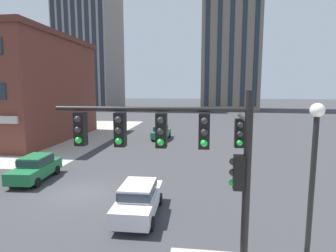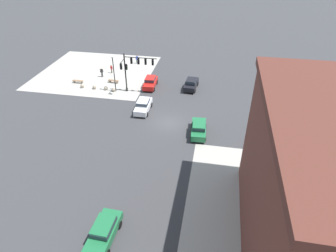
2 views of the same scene
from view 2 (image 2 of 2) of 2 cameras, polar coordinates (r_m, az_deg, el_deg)
The scene contains 19 objects.
ground_plane at distance 38.58m, azimuth 0.15°, elevation 0.63°, with size 320.00×320.00×0.00m, color #38383A.
sidewalk_corner_slab at distance 55.33m, azimuth -13.85°, elevation 10.33°, with size 20.00×19.00×0.02m, color #A8A399.
traffic_signal_main at distance 44.97m, azimuth -7.00°, elevation 11.48°, with size 5.21×2.09×6.17m.
bollard_sphere_curb_a at distance 47.31m, azimuth -10.68°, elevation 7.07°, with size 0.62×0.62×0.62m, color gray.
bollard_sphere_curb_b at distance 48.07m, azimuth -12.16°, elevation 7.33°, with size 0.62×0.62×0.62m, color gray.
bollard_sphere_curb_c at distance 48.80m, azimuth -14.32°, elevation 7.44°, with size 0.62×0.62×0.62m, color gray.
bollard_sphere_curb_d at distance 49.77m, azimuth -16.55°, elevation 7.61°, with size 0.62×0.62×0.62m, color gray.
bench_near_signal at distance 50.22m, azimuth -10.70°, elevation 8.70°, with size 1.84×0.69×0.49m.
bench_mid_block at distance 51.57m, azimuth -17.34°, elevation 8.41°, with size 1.81×0.52×0.49m.
pedestrian_near_bench at distance 57.58m, azimuth -6.13°, elevation 13.04°, with size 0.48×0.35×1.65m.
pedestrian_at_curb at distance 52.62m, azimuth -12.94°, elevation 10.39°, with size 0.51×0.32×1.70m.
pedestrian_walking_east at distance 53.92m, azimuth -11.10°, elevation 11.06°, with size 0.50×0.33×1.54m.
street_lamp_corner_near at distance 45.96m, azimuth -10.66°, elevation 10.83°, with size 0.36×0.36×5.86m.
car_main_northbound_far at distance 47.29m, azimuth 4.60°, elevation 8.37°, with size 2.12×4.51×1.68m.
car_main_southbound_far at distance 36.96m, azimuth 29.03°, elevation -4.18°, with size 4.41×1.92×1.68m.
car_cross_eastbound at distance 25.49m, azimuth -12.59°, elevation -19.59°, with size 2.02×4.46×1.68m.
car_cross_westbound at distance 47.76m, azimuth -3.51°, elevation 8.68°, with size 2.02×4.46×1.68m.
car_parked_curb at distance 36.09m, azimuth 6.07°, elevation -0.42°, with size 2.11×4.51×1.68m.
car_main_mid at distance 40.98m, azimuth -4.90°, elevation 4.13°, with size 1.95×4.43×1.68m.
Camera 2 is at (-5.72, 31.85, 21.02)m, focal length 30.91 mm.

